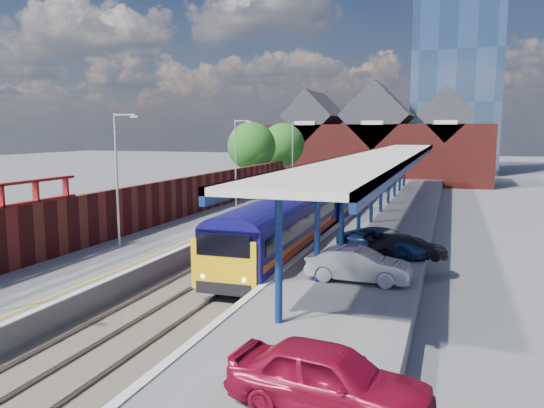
{
  "coord_description": "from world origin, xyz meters",
  "views": [
    {
      "loc": [
        10.04,
        -17.45,
        7.04
      ],
      "look_at": [
        -0.44,
        13.3,
        2.6
      ],
      "focal_mm": 35.0,
      "sensor_mm": 36.0,
      "label": 1
    }
  ],
  "objects_px": {
    "parked_car_red": "(329,379)",
    "parked_car_dark": "(407,246)",
    "lamp_post_d": "(294,151)",
    "parked_car_silver": "(359,265)",
    "train": "(360,182)",
    "parked_car_blue": "(385,242)",
    "lamp_post_c": "(237,157)",
    "platform_sign": "(262,184)",
    "lamp_post_b": "(119,171)"
  },
  "relations": [
    {
      "from": "parked_car_dark",
      "to": "parked_car_blue",
      "type": "distance_m",
      "value": 1.2
    },
    {
      "from": "lamp_post_b",
      "to": "parked_car_blue",
      "type": "distance_m",
      "value": 14.06
    },
    {
      "from": "lamp_post_b",
      "to": "lamp_post_d",
      "type": "xyz_separation_m",
      "value": [
        0.0,
        32.0,
        0.0
      ]
    },
    {
      "from": "parked_car_silver",
      "to": "parked_car_dark",
      "type": "relative_size",
      "value": 1.09
    },
    {
      "from": "train",
      "to": "parked_car_silver",
      "type": "relative_size",
      "value": 15.69
    },
    {
      "from": "lamp_post_c",
      "to": "parked_car_blue",
      "type": "height_order",
      "value": "lamp_post_c"
    },
    {
      "from": "train",
      "to": "platform_sign",
      "type": "bearing_deg",
      "value": -122.1
    },
    {
      "from": "platform_sign",
      "to": "parked_car_blue",
      "type": "xyz_separation_m",
      "value": [
        12.02,
        -15.28,
        -1.05
      ]
    },
    {
      "from": "lamp_post_d",
      "to": "parked_car_red",
      "type": "xyz_separation_m",
      "value": [
        14.08,
        -44.84,
        -3.23
      ]
    },
    {
      "from": "parked_car_red",
      "to": "parked_car_dark",
      "type": "xyz_separation_m",
      "value": [
        0.42,
        15.12,
        -0.2
      ]
    },
    {
      "from": "lamp_post_d",
      "to": "parked_car_dark",
      "type": "xyz_separation_m",
      "value": [
        14.49,
        -29.72,
        -3.43
      ]
    },
    {
      "from": "platform_sign",
      "to": "parked_car_red",
      "type": "xyz_separation_m",
      "value": [
        12.71,
        -30.84,
        -0.92
      ]
    },
    {
      "from": "train",
      "to": "parked_car_blue",
      "type": "height_order",
      "value": "train"
    },
    {
      "from": "lamp_post_c",
      "to": "parked_car_dark",
      "type": "distance_m",
      "value": 20.25
    },
    {
      "from": "lamp_post_d",
      "to": "parked_car_silver",
      "type": "relative_size",
      "value": 1.66
    },
    {
      "from": "lamp_post_d",
      "to": "parked_car_blue",
      "type": "relative_size",
      "value": 1.51
    },
    {
      "from": "lamp_post_b",
      "to": "lamp_post_c",
      "type": "distance_m",
      "value": 16.0
    },
    {
      "from": "lamp_post_c",
      "to": "parked_car_red",
      "type": "distance_m",
      "value": 32.25
    },
    {
      "from": "platform_sign",
      "to": "train",
      "type": "bearing_deg",
      "value": 57.9
    },
    {
      "from": "parked_car_dark",
      "to": "lamp_post_c",
      "type": "bearing_deg",
      "value": 32.72
    },
    {
      "from": "parked_car_red",
      "to": "parked_car_blue",
      "type": "bearing_deg",
      "value": 10.08
    },
    {
      "from": "lamp_post_b",
      "to": "parked_car_blue",
      "type": "bearing_deg",
      "value": 11.48
    },
    {
      "from": "parked_car_dark",
      "to": "lamp_post_d",
      "type": "bearing_deg",
      "value": 12.15
    },
    {
      "from": "parked_car_blue",
      "to": "parked_car_red",
      "type": "bearing_deg",
      "value": -161.85
    },
    {
      "from": "train",
      "to": "lamp_post_c",
      "type": "bearing_deg",
      "value": -122.46
    },
    {
      "from": "parked_car_silver",
      "to": "parked_car_red",
      "type": "bearing_deg",
      "value": -171.88
    },
    {
      "from": "train",
      "to": "parked_car_dark",
      "type": "distance_m",
      "value": 26.91
    },
    {
      "from": "lamp_post_c",
      "to": "lamp_post_d",
      "type": "distance_m",
      "value": 16.0
    },
    {
      "from": "lamp_post_b",
      "to": "platform_sign",
      "type": "relative_size",
      "value": 2.8
    },
    {
      "from": "train",
      "to": "parked_car_blue",
      "type": "distance_m",
      "value": 26.23
    },
    {
      "from": "train",
      "to": "lamp_post_d",
      "type": "bearing_deg",
      "value": 155.09
    },
    {
      "from": "lamp_post_d",
      "to": "platform_sign",
      "type": "xyz_separation_m",
      "value": [
        1.36,
        -14.0,
        -2.3
      ]
    },
    {
      "from": "lamp_post_b",
      "to": "parked_car_red",
      "type": "bearing_deg",
      "value": -42.37
    },
    {
      "from": "parked_car_red",
      "to": "train",
      "type": "bearing_deg",
      "value": 16.11
    },
    {
      "from": "lamp_post_b",
      "to": "parked_car_red",
      "type": "relative_size",
      "value": 1.56
    },
    {
      "from": "parked_car_red",
      "to": "lamp_post_b",
      "type": "bearing_deg",
      "value": 55.15
    },
    {
      "from": "lamp_post_b",
      "to": "parked_car_dark",
      "type": "bearing_deg",
      "value": 8.95
    },
    {
      "from": "lamp_post_d",
      "to": "platform_sign",
      "type": "distance_m",
      "value": 14.25
    },
    {
      "from": "parked_car_red",
      "to": "parked_car_blue",
      "type": "distance_m",
      "value": 15.57
    },
    {
      "from": "parked_car_dark",
      "to": "parked_car_blue",
      "type": "relative_size",
      "value": 0.84
    },
    {
      "from": "lamp_post_c",
      "to": "parked_car_silver",
      "type": "distance_m",
      "value": 22.85
    },
    {
      "from": "lamp_post_b",
      "to": "platform_sign",
      "type": "height_order",
      "value": "lamp_post_b"
    },
    {
      "from": "parked_car_silver",
      "to": "lamp_post_d",
      "type": "bearing_deg",
      "value": 22.64
    },
    {
      "from": "parked_car_silver",
      "to": "parked_car_blue",
      "type": "height_order",
      "value": "parked_car_silver"
    },
    {
      "from": "lamp_post_c",
      "to": "parked_car_dark",
      "type": "bearing_deg",
      "value": -43.43
    },
    {
      "from": "parked_car_silver",
      "to": "parked_car_blue",
      "type": "distance_m",
      "value": 5.25
    },
    {
      "from": "train",
      "to": "platform_sign",
      "type": "xyz_separation_m",
      "value": [
        -6.49,
        -10.35,
        0.57
      ]
    },
    {
      "from": "lamp_post_d",
      "to": "parked_car_blue",
      "type": "bearing_deg",
      "value": -65.44
    },
    {
      "from": "parked_car_silver",
      "to": "lamp_post_c",
      "type": "bearing_deg",
      "value": 37.06
    },
    {
      "from": "train",
      "to": "parked_car_dark",
      "type": "height_order",
      "value": "train"
    }
  ]
}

